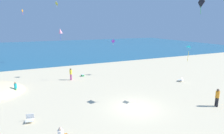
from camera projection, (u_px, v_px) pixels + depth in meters
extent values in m
plane|color=beige|center=(98.00, 80.00, 26.44)|extent=(120.00, 120.00, 0.00)
cube|color=#236084|center=(56.00, 48.00, 62.90)|extent=(120.00, 60.00, 0.05)
cube|color=white|center=(30.00, 120.00, 14.81)|extent=(0.69, 0.64, 0.03)
cube|color=white|center=(30.00, 116.00, 15.04)|extent=(0.62, 0.28, 0.44)
cylinder|color=#B7B7BC|center=(33.00, 122.00, 14.75)|extent=(0.02, 0.02, 0.19)
cylinder|color=#B7B7BC|center=(25.00, 123.00, 14.61)|extent=(0.02, 0.02, 0.19)
cube|color=white|center=(180.00, 80.00, 25.71)|extent=(0.73, 0.73, 0.03)
cube|color=white|center=(182.00, 79.00, 25.50)|extent=(0.59, 0.46, 0.41)
cylinder|color=#B7B7BC|center=(178.00, 81.00, 25.62)|extent=(0.02, 0.02, 0.17)
cylinder|color=#B7B7BC|center=(179.00, 80.00, 26.04)|extent=(0.02, 0.02, 0.17)
cube|color=#339956|center=(83.00, 75.00, 28.28)|extent=(0.39, 0.51, 0.24)
cube|color=white|center=(83.00, 74.00, 28.25)|extent=(0.41, 0.53, 0.04)
cylinder|color=black|center=(216.00, 102.00, 17.79)|extent=(0.15, 0.15, 0.87)
cylinder|color=black|center=(217.00, 102.00, 17.61)|extent=(0.15, 0.15, 0.87)
cylinder|color=orange|center=(218.00, 94.00, 17.53)|extent=(0.39, 0.39, 0.65)
sphere|color=brown|center=(218.00, 90.00, 17.44)|extent=(0.24, 0.24, 0.24)
cylinder|color=white|center=(61.00, 134.00, 12.75)|extent=(0.41, 0.41, 0.59)
sphere|color=beige|center=(60.00, 129.00, 12.66)|extent=(0.24, 0.24, 0.24)
cylinder|color=#D8599E|center=(71.00, 77.00, 26.31)|extent=(0.15, 0.15, 0.84)
cylinder|color=#D8599E|center=(71.00, 77.00, 26.19)|extent=(0.15, 0.15, 0.84)
cylinder|color=yellow|center=(71.00, 72.00, 26.09)|extent=(0.45, 0.45, 0.63)
sphere|color=#846047|center=(71.00, 69.00, 26.00)|extent=(0.23, 0.23, 0.23)
cylinder|color=green|center=(16.00, 91.00, 20.86)|extent=(0.12, 0.12, 0.71)
cylinder|color=green|center=(16.00, 92.00, 20.72)|extent=(0.12, 0.12, 0.71)
cylinder|color=#19ADB2|center=(15.00, 86.00, 20.66)|extent=(0.29, 0.29, 0.54)
sphere|color=#A87A5B|center=(15.00, 83.00, 20.58)|extent=(0.20, 0.20, 0.20)
pyramid|color=#1EADAD|center=(189.00, 47.00, 17.39)|extent=(0.62, 0.73, 0.32)
cylinder|color=yellow|center=(188.00, 56.00, 17.59)|extent=(0.12, 0.06, 1.00)
cube|color=black|center=(201.00, 2.00, 16.43)|extent=(0.29, 0.96, 0.99)
cylinder|color=green|center=(201.00, 10.00, 16.59)|extent=(0.13, 0.05, 0.71)
cone|color=pink|center=(60.00, 31.00, 26.06)|extent=(0.78, 0.73, 0.71)
cylinder|color=blue|center=(61.00, 37.00, 26.24)|extent=(0.19, 0.10, 1.10)
cube|color=yellow|center=(57.00, 4.00, 35.67)|extent=(0.35, 0.84, 0.82)
cylinder|color=white|center=(57.00, 7.00, 35.79)|extent=(0.08, 0.08, 0.44)
cube|color=purple|center=(113.00, 41.00, 40.43)|extent=(0.89, 0.22, 0.88)
cylinder|color=pink|center=(113.00, 44.00, 40.55)|extent=(0.03, 0.06, 0.45)
cube|color=orange|center=(22.00, 11.00, 30.17)|extent=(0.24, 0.52, 0.54)
cylinder|color=#DB3DA8|center=(23.00, 13.00, 30.26)|extent=(0.07, 0.05, 0.45)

